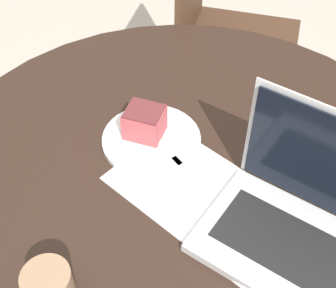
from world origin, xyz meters
TOP-DOWN VIEW (x-y plane):
  - dining_table at (0.00, 0.00)m, footprint 1.15×1.15m
  - chair at (-0.17, 0.89)m, footprint 0.46×0.46m
  - paper_document at (0.07, -0.05)m, footprint 0.46×0.35m
  - plate at (-0.10, 0.06)m, footprint 0.22×0.22m
  - cake_slice at (-0.12, 0.07)m, footprint 0.08×0.07m
  - fork at (-0.07, 0.04)m, footprint 0.15×0.11m
  - laptop at (0.24, -0.07)m, footprint 0.35×0.29m

SIDE VIEW (x-z plane):
  - chair at x=-0.17m, z-range 0.02..0.96m
  - dining_table at x=0.00m, z-range 0.23..0.96m
  - paper_document at x=0.07m, z-range 0.73..0.73m
  - plate at x=-0.10m, z-range 0.73..0.74m
  - fork at x=-0.07m, z-range 0.74..0.74m
  - cake_slice at x=-0.12m, z-range 0.74..0.81m
  - laptop at x=0.24m, z-range 0.65..0.90m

